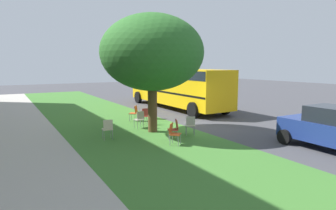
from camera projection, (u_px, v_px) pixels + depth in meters
name	position (u px, v px, depth m)	size (l,w,h in m)	color
ground	(195.00, 128.00, 14.80)	(80.00, 80.00, 0.00)	#424247
grass_verge	(138.00, 135.00, 13.20)	(48.00, 6.00, 0.01)	#3D752D
sidewalk_strip	(32.00, 149.00, 11.01)	(48.00, 2.80, 0.01)	#ADA89E
street_tree	(152.00, 53.00, 13.46)	(4.82, 4.82, 5.54)	brown
chair_0	(108.00, 128.00, 12.40)	(0.47, 0.46, 0.88)	beige
chair_1	(190.00, 124.00, 13.22)	(0.57, 0.56, 0.88)	#ADA393
chair_2	(134.00, 112.00, 16.52)	(0.59, 0.59, 0.88)	#C64C1E
chair_3	(174.00, 128.00, 12.38)	(0.54, 0.55, 0.88)	#B7332D
chair_4	(145.00, 115.00, 15.61)	(0.46, 0.46, 0.88)	#B7332D
chair_5	(151.00, 110.00, 17.22)	(0.57, 0.57, 0.88)	#ADA393
chair_6	(174.00, 132.00, 11.59)	(0.59, 0.59, 0.88)	#C64C1E
chair_7	(140.00, 118.00, 14.64)	(0.46, 0.46, 0.88)	#ADA393
parked_car	(333.00, 128.00, 10.85)	(3.70, 1.92, 1.65)	navy
school_bus	(176.00, 84.00, 21.41)	(10.40, 2.80, 2.88)	yellow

